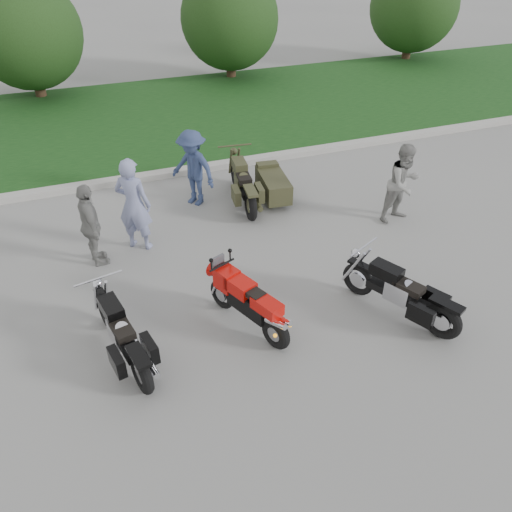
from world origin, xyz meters
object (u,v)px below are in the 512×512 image
object	(u,v)px
person_back	(91,226)
cruiser_sidecar	(261,185)
sportbike_red	(249,303)
person_denim	(193,168)
person_stripe	(134,205)
person_grey	(403,183)
cruiser_right	(404,296)
cruiser_left	(124,338)

from	to	relation	value
person_back	cruiser_sidecar	bearing A→B (deg)	-80.96
sportbike_red	person_denim	world-z (taller)	person_denim
person_stripe	person_denim	bearing A→B (deg)	-104.81
sportbike_red	person_stripe	xyz separation A→B (m)	(-1.26, 2.97, 0.44)
person_denim	sportbike_red	bearing A→B (deg)	-40.50
sportbike_red	person_grey	world-z (taller)	person_grey
person_stripe	person_grey	distance (m)	5.52
cruiser_sidecar	person_denim	distance (m)	1.58
cruiser_right	person_denim	xyz separation A→B (m)	(-2.21, 4.95, 0.44)
cruiser_sidecar	person_stripe	xyz separation A→B (m)	(-2.93, -0.87, 0.53)
cruiser_sidecar	person_back	distance (m)	3.97
person_grey	person_denim	world-z (taller)	person_denim
person_denim	cruiser_sidecar	bearing A→B (deg)	34.52
person_stripe	person_back	xyz separation A→B (m)	(-0.84, -0.28, -0.13)
person_stripe	person_denim	distance (m)	2.01
cruiser_right	person_back	size ratio (longest dim) A/B	1.24
sportbike_red	person_grey	bearing A→B (deg)	3.58
person_stripe	person_back	world-z (taller)	person_stripe
cruiser_sidecar	person_stripe	size ratio (longest dim) A/B	1.21
cruiser_right	person_back	world-z (taller)	person_back
cruiser_right	person_back	xyz separation A→B (m)	(-4.55, 3.33, 0.39)
sportbike_red	cruiser_right	xyz separation A→B (m)	(2.45, -0.63, -0.08)
cruiser_right	person_grey	xyz separation A→B (m)	(1.74, 2.72, 0.42)
cruiser_right	person_stripe	size ratio (longest dim) A/B	1.07
person_grey	person_denim	bearing A→B (deg)	137.74
person_denim	person_back	xyz separation A→B (m)	(-2.34, -1.62, -0.05)
cruiser_right	person_back	distance (m)	5.65
sportbike_red	person_back	distance (m)	3.43
sportbike_red	person_stripe	bearing A→B (deg)	90.13
cruiser_right	cruiser_sidecar	bearing A→B (deg)	73.82
person_grey	cruiser_sidecar	bearing A→B (deg)	132.18
person_stripe	person_denim	size ratio (longest dim) A/B	1.09
cruiser_right	person_grey	bearing A→B (deg)	31.38
sportbike_red	person_grey	size ratio (longest dim) A/B	1.01
person_denim	person_back	world-z (taller)	person_denim
person_stripe	person_grey	xyz separation A→B (m)	(5.45, -0.89, -0.09)
cruiser_right	cruiser_sidecar	xyz separation A→B (m)	(-0.77, 4.48, -0.01)
cruiser_right	person_grey	size ratio (longest dim) A/B	1.18
cruiser_left	person_denim	size ratio (longest dim) A/B	1.23
cruiser_left	person_stripe	distance (m)	3.11
cruiser_left	cruiser_sidecar	bearing A→B (deg)	34.65
sportbike_red	person_denim	xyz separation A→B (m)	(0.24, 4.31, 0.36)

